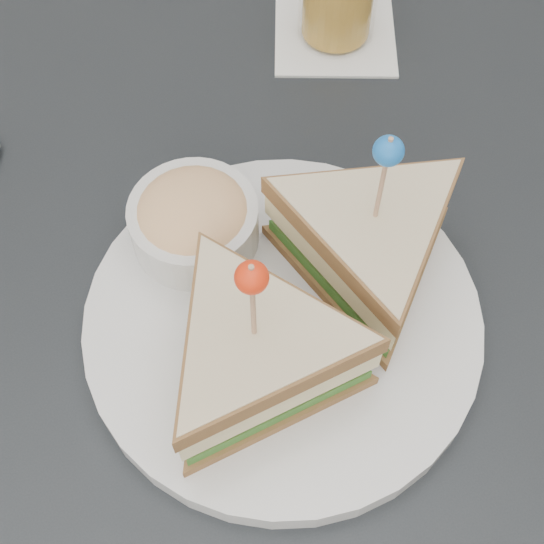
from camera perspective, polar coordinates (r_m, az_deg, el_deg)
The scene contains 3 objects.
ground_plane at distance 1.29m, azimuth -0.38°, elevation -18.92°, with size 3.50×3.50×0.00m, color #3F3833.
table at distance 0.64m, azimuth -0.73°, elevation -6.65°, with size 0.80×0.80×0.75m.
plate_meal at distance 0.53m, azimuth 1.71°, elevation -1.78°, with size 0.35×0.35×0.17m.
Camera 1 is at (-0.04, -0.26, 1.26)m, focal length 50.00 mm.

